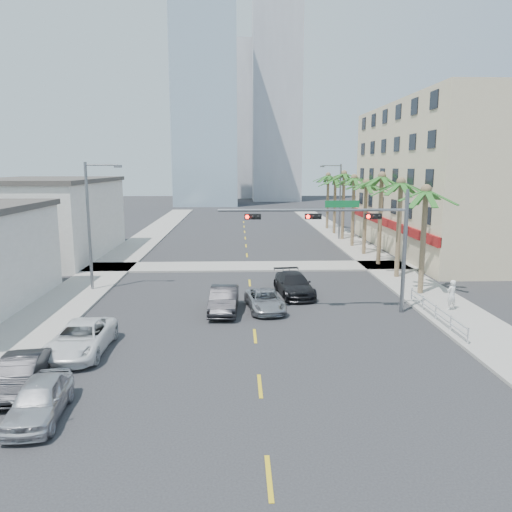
{
  "coord_description": "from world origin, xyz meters",
  "views": [
    {
      "loc": [
        -0.82,
        -20.76,
        8.69
      ],
      "look_at": [
        0.2,
        8.09,
        3.5
      ],
      "focal_mm": 35.0,
      "sensor_mm": 36.0,
      "label": 1
    }
  ],
  "objects_px": {
    "traffic_signal_mast": "(352,230)",
    "car_parked_mid": "(21,374)",
    "car_lane_left": "(224,300)",
    "pedestrian": "(451,295)",
    "car_parked_far": "(81,338)",
    "car_lane_right": "(294,284)",
    "car_parked_near": "(39,399)",
    "car_lane_center": "(265,301)"
  },
  "relations": [
    {
      "from": "car_parked_far",
      "to": "pedestrian",
      "type": "xyz_separation_m",
      "value": [
        20.26,
        6.03,
        0.34
      ]
    },
    {
      "from": "car_parked_far",
      "to": "car_lane_right",
      "type": "bearing_deg",
      "value": 43.24
    },
    {
      "from": "traffic_signal_mast",
      "to": "car_parked_mid",
      "type": "distance_m",
      "value": 18.7
    },
    {
      "from": "traffic_signal_mast",
      "to": "car_parked_mid",
      "type": "bearing_deg",
      "value": -146.63
    },
    {
      "from": "car_lane_right",
      "to": "traffic_signal_mast",
      "type": "bearing_deg",
      "value": -63.98
    },
    {
      "from": "car_parked_near",
      "to": "car_lane_right",
      "type": "distance_m",
      "value": 19.74
    },
    {
      "from": "car_parked_mid",
      "to": "car_lane_left",
      "type": "relative_size",
      "value": 0.89
    },
    {
      "from": "car_lane_left",
      "to": "car_lane_right",
      "type": "height_order",
      "value": "car_lane_left"
    },
    {
      "from": "car_lane_left",
      "to": "pedestrian",
      "type": "bearing_deg",
      "value": 0.51
    },
    {
      "from": "car_parked_mid",
      "to": "car_parked_far",
      "type": "xyz_separation_m",
      "value": [
        1.14,
        3.96,
        0.05
      ]
    },
    {
      "from": "car_parked_far",
      "to": "car_parked_mid",
      "type": "bearing_deg",
      "value": -105.57
    },
    {
      "from": "car_parked_far",
      "to": "car_lane_left",
      "type": "distance_m",
      "value": 9.19
    },
    {
      "from": "car_lane_center",
      "to": "car_parked_far",
      "type": "bearing_deg",
      "value": -150.29
    },
    {
      "from": "car_parked_mid",
      "to": "car_lane_center",
      "type": "distance_m",
      "value": 14.8
    },
    {
      "from": "traffic_signal_mast",
      "to": "car_parked_far",
      "type": "xyz_separation_m",
      "value": [
        -14.05,
        -6.04,
        -4.34
      ]
    },
    {
      "from": "car_parked_near",
      "to": "car_parked_far",
      "type": "xyz_separation_m",
      "value": [
        -0.46,
        6.2,
        0.03
      ]
    },
    {
      "from": "car_parked_mid",
      "to": "car_parked_far",
      "type": "relative_size",
      "value": 0.79
    },
    {
      "from": "car_lane_center",
      "to": "car_parked_near",
      "type": "bearing_deg",
      "value": -130.65
    },
    {
      "from": "traffic_signal_mast",
      "to": "pedestrian",
      "type": "distance_m",
      "value": 7.38
    },
    {
      "from": "traffic_signal_mast",
      "to": "car_lane_left",
      "type": "relative_size",
      "value": 2.4
    },
    {
      "from": "car_parked_near",
      "to": "car_lane_center",
      "type": "relative_size",
      "value": 0.93
    },
    {
      "from": "car_parked_mid",
      "to": "car_parked_far",
      "type": "distance_m",
      "value": 4.12
    },
    {
      "from": "traffic_signal_mast",
      "to": "pedestrian",
      "type": "relative_size",
      "value": 6.05
    },
    {
      "from": "car_parked_mid",
      "to": "car_parked_far",
      "type": "bearing_deg",
      "value": 66.56
    },
    {
      "from": "traffic_signal_mast",
      "to": "car_lane_left",
      "type": "distance_m",
      "value": 8.67
    },
    {
      "from": "car_parked_far",
      "to": "car_lane_center",
      "type": "height_order",
      "value": "car_parked_far"
    },
    {
      "from": "pedestrian",
      "to": "car_lane_center",
      "type": "bearing_deg",
      "value": -25.26
    },
    {
      "from": "car_lane_left",
      "to": "car_lane_right",
      "type": "distance_m",
      "value": 6.08
    },
    {
      "from": "car_parked_mid",
      "to": "car_parked_far",
      "type": "height_order",
      "value": "car_parked_far"
    },
    {
      "from": "car_parked_near",
      "to": "car_parked_far",
      "type": "distance_m",
      "value": 6.22
    },
    {
      "from": "traffic_signal_mast",
      "to": "car_parked_far",
      "type": "bearing_deg",
      "value": -156.72
    },
    {
      "from": "pedestrian",
      "to": "car_parked_far",
      "type": "bearing_deg",
      "value": -4.77
    },
    {
      "from": "car_lane_right",
      "to": "car_lane_left",
      "type": "bearing_deg",
      "value": -147.51
    },
    {
      "from": "traffic_signal_mast",
      "to": "pedestrian",
      "type": "xyz_separation_m",
      "value": [
        6.21,
        -0.01,
        -3.99
      ]
    },
    {
      "from": "car_parked_mid",
      "to": "traffic_signal_mast",
      "type": "bearing_deg",
      "value": 25.94
    },
    {
      "from": "car_parked_far",
      "to": "car_lane_left",
      "type": "relative_size",
      "value": 1.13
    },
    {
      "from": "car_parked_far",
      "to": "car_lane_right",
      "type": "relative_size",
      "value": 1.0
    },
    {
      "from": "traffic_signal_mast",
      "to": "car_parked_mid",
      "type": "xyz_separation_m",
      "value": [
        -15.18,
        -10.0,
        -4.38
      ]
    },
    {
      "from": "car_lane_left",
      "to": "car_lane_center",
      "type": "distance_m",
      "value": 2.52
    },
    {
      "from": "car_lane_left",
      "to": "car_lane_right",
      "type": "bearing_deg",
      "value": 42.21
    },
    {
      "from": "car_parked_near",
      "to": "car_lane_right",
      "type": "height_order",
      "value": "car_lane_right"
    },
    {
      "from": "car_parked_near",
      "to": "pedestrian",
      "type": "height_order",
      "value": "pedestrian"
    }
  ]
}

